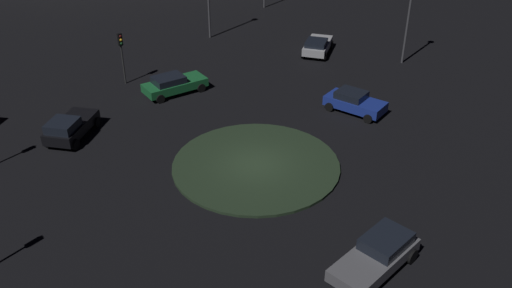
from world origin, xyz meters
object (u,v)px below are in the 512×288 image
at_px(car_black, 70,127).
at_px(car_silver, 317,45).
at_px(car_grey, 377,255).
at_px(traffic_light_southwest, 121,48).
at_px(car_green, 174,84).
at_px(car_blue, 354,102).

xyz_separation_m(car_black, car_silver, (-16.99, 13.75, -0.05)).
relative_size(car_black, car_silver, 0.94).
height_order(car_grey, traffic_light_southwest, traffic_light_southwest).
height_order(car_green, traffic_light_southwest, traffic_light_southwest).
height_order(car_grey, car_silver, car_grey).
bearing_deg(car_blue, car_grey, -58.60).
distance_m(car_grey, car_silver, 25.66).
bearing_deg(traffic_light_southwest, car_green, 25.65).
xyz_separation_m(car_grey, car_blue, (-14.96, -1.32, -0.04)).
bearing_deg(car_blue, car_silver, 134.16).
bearing_deg(car_silver, car_black, 147.54).
bearing_deg(car_black, car_silver, -37.83).
bearing_deg(car_blue, car_black, -132.13).
bearing_deg(car_green, car_grey, -92.40).
xyz_separation_m(car_blue, car_silver, (-10.28, -3.30, 0.01)).
height_order(car_blue, car_silver, car_blue).
bearing_deg(car_grey, car_silver, -135.24).
height_order(car_green, car_black, car_black).
height_order(car_silver, traffic_light_southwest, traffic_light_southwest).
bearing_deg(traffic_light_southwest, car_blue, 33.67).
xyz_separation_m(car_grey, car_black, (-8.25, -18.36, 0.02)).
bearing_deg(car_green, car_silver, 0.87).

